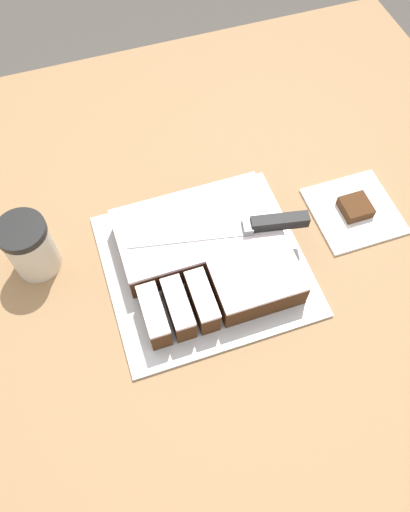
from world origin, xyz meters
TOP-DOWN VIEW (x-y plane):
  - ground_plane at (0.00, 0.00)m, footprint 8.00×8.00m
  - countertop at (0.00, 0.00)m, footprint 1.40×1.10m
  - cake_board at (0.02, -0.08)m, footprint 0.35×0.33m
  - cake at (0.02, -0.07)m, footprint 0.28×0.26m
  - knife at (0.11, -0.06)m, footprint 0.31×0.09m
  - coffee_cup at (-0.27, 0.02)m, footprint 0.08×0.08m
  - paper_napkin at (0.33, -0.05)m, footprint 0.16×0.16m
  - brownie at (0.33, -0.05)m, footprint 0.05×0.05m

SIDE VIEW (x-z plane):
  - ground_plane at x=0.00m, z-range 0.00..0.00m
  - countertop at x=0.00m, z-range 0.00..0.95m
  - cake_board at x=0.02m, z-range 0.95..0.96m
  - paper_napkin at x=0.33m, z-range 0.95..0.96m
  - brownie at x=0.33m, z-range 0.96..0.98m
  - cake at x=0.02m, z-range 0.96..1.02m
  - coffee_cup at x=-0.27m, z-range 0.95..1.07m
  - knife at x=0.11m, z-range 1.01..1.04m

